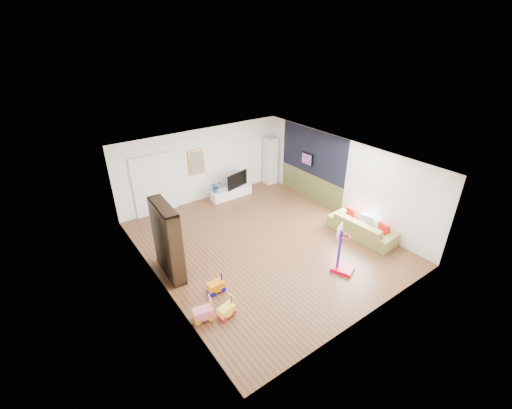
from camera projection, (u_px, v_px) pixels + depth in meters
floor at (264, 243)px, 10.48m from camera, size 6.50×7.50×0.00m
ceiling at (265, 159)px, 9.22m from camera, size 6.50×7.50×0.00m
wall_back at (203, 165)px, 12.54m from camera, size 6.50×0.00×2.70m
wall_front at (372, 271)px, 7.16m from camera, size 6.50×0.00×2.70m
wall_left at (156, 240)px, 8.17m from camera, size 0.00×7.50×2.70m
wall_right at (341, 178)px, 11.53m from camera, size 0.00×7.50×2.70m
navy_accent at (313, 152)px, 12.30m from camera, size 0.01×3.20×1.70m
olive_wainscot at (310, 186)px, 12.93m from camera, size 0.01×3.20×1.00m
doorway at (154, 186)px, 11.67m from camera, size 1.45×0.06×2.10m
painting_back at (197, 162)px, 12.29m from camera, size 0.62×0.06×0.92m
artwork_right at (307, 159)px, 12.55m from camera, size 0.04×0.56×0.46m
media_console at (231, 192)px, 13.17m from camera, size 1.64×0.42×0.38m
tall_cabinet at (270, 161)px, 14.04m from camera, size 0.46×0.46×1.94m
bookshelf at (167, 241)px, 8.77m from camera, size 0.44×1.40×2.02m
sofa at (362, 227)px, 10.67m from camera, size 0.97×2.19×0.62m
basketball_hoop at (345, 250)px, 8.98m from camera, size 0.66×0.71×1.37m
ride_on_yellow at (226, 307)px, 7.72m from camera, size 0.43×0.31×0.52m
ride_on_orange at (216, 283)px, 8.42m from camera, size 0.42×0.26×0.55m
ride_on_pink at (203, 310)px, 7.62m from camera, size 0.49×0.36×0.58m
child at (163, 218)px, 11.01m from camera, size 0.34×0.30×0.78m
tv at (235, 179)px, 13.07m from camera, size 1.03×0.39×0.59m
vase_plant at (216, 187)px, 12.66m from camera, size 0.45×0.41×0.43m
pillow_left at (384, 228)px, 10.28m from camera, size 0.15×0.39×0.38m
pillow_center at (367, 220)px, 10.71m from camera, size 0.20×0.43×0.41m
pillow_right at (352, 213)px, 11.13m from camera, size 0.15×0.38×0.37m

